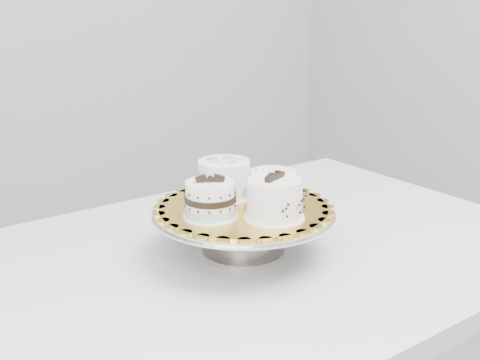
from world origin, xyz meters
TOP-DOWN VIEW (x-y plane):
  - table at (0.09, 0.28)m, footprint 1.36×0.94m
  - cake_stand at (0.08, 0.27)m, footprint 0.37×0.37m
  - cake_board at (0.08, 0.27)m, footprint 0.37×0.37m
  - cake_swirl at (0.08, 0.18)m, footprint 0.13×0.13m
  - cake_banded at (-0.01, 0.27)m, footprint 0.13×0.13m
  - cake_dots at (0.08, 0.34)m, footprint 0.13×0.13m
  - cake_ribbon at (0.17, 0.28)m, footprint 0.11×0.11m

SIDE VIEW (x-z plane):
  - table at x=0.09m, z-range 0.31..1.06m
  - cake_stand at x=0.08m, z-range 0.77..0.87m
  - cake_board at x=0.08m, z-range 0.85..0.86m
  - cake_ribbon at x=0.17m, z-range 0.85..0.91m
  - cake_banded at x=-0.01m, z-range 0.84..0.93m
  - cake_swirl at x=0.08m, z-range 0.85..0.94m
  - cake_dots at x=0.08m, z-range 0.86..0.94m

